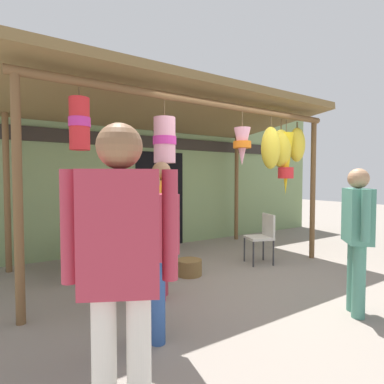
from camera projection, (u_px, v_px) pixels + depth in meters
ground_plane at (231, 277)px, 4.55m from camera, size 30.00×30.00×0.00m
shop_facade at (153, 163)px, 6.61m from camera, size 9.69×0.29×3.54m
market_stall_canopy at (186, 118)px, 5.06m from camera, size 5.16×2.56×2.79m
display_table at (109, 228)px, 4.88m from camera, size 1.30×0.81×0.75m
flower_heap_on_table at (111, 218)px, 4.91m from camera, size 0.78×0.55×0.13m
folding_chair at (263, 234)px, 5.28m from camera, size 0.51×0.51×0.84m
wicker_basket_by_table at (189, 267)px, 4.64m from camera, size 0.38×0.38×0.23m
vendor_in_orange at (357, 229)px, 3.28m from camera, size 0.45×0.44×1.56m
customer_foreground at (162, 218)px, 3.73m from camera, size 0.42×0.49×1.65m
shopper_by_bananas at (121, 260)px, 1.60m from camera, size 0.54×0.38×1.73m
passerby_at_right at (149, 242)px, 2.73m from camera, size 0.40×0.51×1.53m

